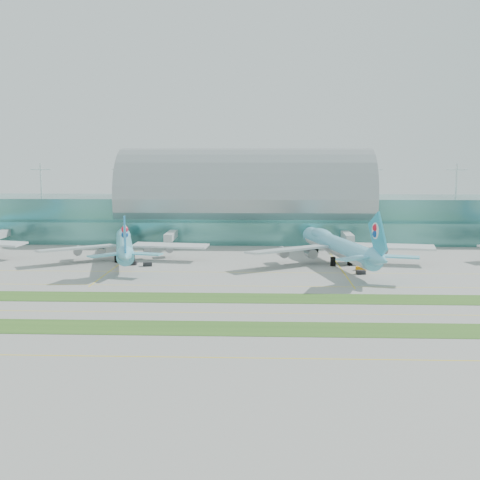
{
  "coord_description": "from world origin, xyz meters",
  "views": [
    {
      "loc": [
        8.18,
        -159.93,
        38.25
      ],
      "look_at": [
        0.0,
        55.0,
        9.0
      ],
      "focal_mm": 45.0,
      "sensor_mm": 36.0,
      "label": 1
    }
  ],
  "objects": [
    {
      "name": "gse_c",
      "position": [
        -32.99,
        50.5,
        0.7
      ],
      "size": [
        3.47,
        2.37,
        1.41
      ],
      "primitive_type": "cube",
      "rotation": [
        0.0,
        0.0,
        0.2
      ],
      "color": "black",
      "rests_on": "ground"
    },
    {
      "name": "grass_strip_far",
      "position": [
        0.0,
        2.0,
        0.04
      ],
      "size": [
        420.0,
        12.0,
        0.08
      ],
      "primitive_type": "cube",
      "color": "#2D591E",
      "rests_on": "ground"
    },
    {
      "name": "gse_d",
      "position": [
        -39.45,
        52.85,
        0.71
      ],
      "size": [
        4.15,
        2.12,
        1.41
      ],
      "primitive_type": "cube",
      "rotation": [
        0.0,
        0.0,
        -0.08
      ],
      "color": "black",
      "rests_on": "ground"
    },
    {
      "name": "airliner_b",
      "position": [
        -44.11,
        62.79,
        6.15
      ],
      "size": [
        62.06,
        71.6,
        19.95
      ],
      "rotation": [
        0.0,
        0.0,
        0.24
      ],
      "color": "#5DB8CE",
      "rests_on": "ground"
    },
    {
      "name": "taxiline_b",
      "position": [
        0.0,
        -14.0,
        0.01
      ],
      "size": [
        420.0,
        0.35,
        0.01
      ],
      "primitive_type": "cube",
      "color": "yellow",
      "rests_on": "ground"
    },
    {
      "name": "taxiline_c",
      "position": [
        0.0,
        18.0,
        0.01
      ],
      "size": [
        420.0,
        0.35,
        0.01
      ],
      "primitive_type": "cube",
      "color": "yellow",
      "rests_on": "ground"
    },
    {
      "name": "terminal",
      "position": [
        0.01,
        128.79,
        14.23
      ],
      "size": [
        340.0,
        69.1,
        36.0
      ],
      "color": "#3D7A75",
      "rests_on": "ground"
    },
    {
      "name": "airliner_c",
      "position": [
        35.53,
        58.72,
        6.88
      ],
      "size": [
        69.63,
        80.22,
        22.29
      ],
      "rotation": [
        0.0,
        0.0,
        0.22
      ],
      "color": "#63BCDB",
      "rests_on": "ground"
    },
    {
      "name": "gse_e",
      "position": [
        42.03,
        45.32,
        0.62
      ],
      "size": [
        3.66,
        2.57,
        1.24
      ],
      "primitive_type": "cube",
      "rotation": [
        0.0,
        0.0,
        -0.32
      ],
      "color": "orange",
      "rests_on": "ground"
    },
    {
      "name": "gse_f",
      "position": [
        40.93,
        38.13,
        0.66
      ],
      "size": [
        3.21,
        2.06,
        1.33
      ],
      "primitive_type": "cube",
      "rotation": [
        0.0,
        0.0,
        0.09
      ],
      "color": "black",
      "rests_on": "ground"
    },
    {
      "name": "taxiline_d",
      "position": [
        0.0,
        40.0,
        0.01
      ],
      "size": [
        420.0,
        0.35,
        0.01
      ],
      "primitive_type": "cube",
      "color": "yellow",
      "rests_on": "ground"
    },
    {
      "name": "grass_strip_near",
      "position": [
        0.0,
        -28.0,
        0.04
      ],
      "size": [
        420.0,
        12.0,
        0.08
      ],
      "primitive_type": "cube",
      "color": "#2D591E",
      "rests_on": "ground"
    },
    {
      "name": "ground",
      "position": [
        0.0,
        0.0,
        0.0
      ],
      "size": [
        700.0,
        700.0,
        0.0
      ],
      "primitive_type": "plane",
      "color": "gray",
      "rests_on": "ground"
    },
    {
      "name": "taxiline_a",
      "position": [
        0.0,
        -48.0,
        0.01
      ],
      "size": [
        420.0,
        0.35,
        0.01
      ],
      "primitive_type": "cube",
      "color": "yellow",
      "rests_on": "ground"
    }
  ]
}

